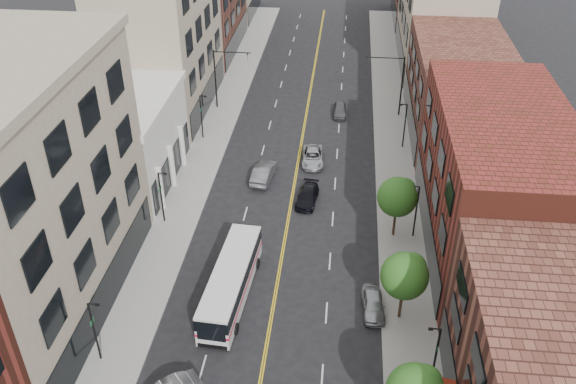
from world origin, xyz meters
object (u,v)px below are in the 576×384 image
(car_lane_b, at_px, (313,157))
(car_lane_behind, at_px, (264,172))
(car_lane_a, at_px, (307,196))
(car_lane_c, at_px, (340,110))
(city_bus, at_px, (231,280))
(car_parked_far, at_px, (373,304))

(car_lane_b, bearing_deg, car_lane_behind, -143.80)
(car_lane_a, relative_size, car_lane_c, 1.13)
(car_lane_c, bearing_deg, car_lane_a, -98.02)
(city_bus, bearing_deg, car_lane_c, 81.28)
(car_parked_far, height_order, car_lane_c, car_parked_far)
(car_parked_far, relative_size, car_lane_behind, 0.81)
(city_bus, height_order, car_lane_c, city_bus)
(city_bus, xyz_separation_m, car_parked_far, (10.66, -0.45, -0.97))
(car_lane_b, bearing_deg, car_lane_a, -93.61)
(car_lane_a, bearing_deg, car_lane_behind, 148.21)
(car_parked_far, relative_size, car_lane_c, 1.02)
(car_lane_behind, height_order, car_lane_c, car_lane_behind)
(car_parked_far, distance_m, car_lane_a, 15.16)
(city_bus, relative_size, car_lane_c, 2.89)
(car_lane_a, xyz_separation_m, car_lane_b, (0.00, 7.42, 0.03))
(city_bus, relative_size, car_lane_behind, 2.29)
(car_parked_far, bearing_deg, car_lane_a, 108.36)
(car_lane_behind, bearing_deg, car_lane_c, -108.11)
(city_bus, relative_size, car_parked_far, 2.83)
(car_lane_a, distance_m, car_lane_b, 7.42)
(car_parked_far, xyz_separation_m, car_lane_a, (-5.90, 13.96, -0.04))
(city_bus, bearing_deg, car_lane_a, 74.50)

